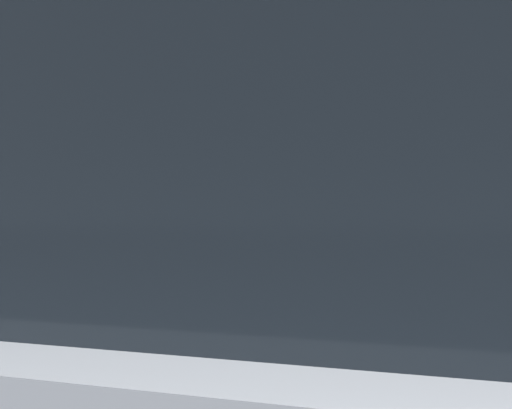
{
  "coord_description": "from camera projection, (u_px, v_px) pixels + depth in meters",
  "views": [
    {
      "loc": [
        1.33,
        -2.74,
        1.2
      ],
      "look_at": [
        -0.48,
        0.57,
        1.23
      ],
      "focal_mm": 72.78,
      "sensor_mm": 36.0,
      "label": 1
    }
  ],
  "objects": [
    {
      "name": "background_railing",
      "position": [
        492.0,
        288.0,
        4.75
      ],
      "size": [
        24.06,
        0.06,
        1.02
      ],
      "color": "black",
      "rests_on": "sidewalk_curb"
    },
    {
      "name": "parking_meter",
      "position": [
        278.0,
        204.0,
        3.55
      ],
      "size": [
        0.18,
        0.19,
        1.5
      ],
      "rotation": [
        0.0,
        0.0,
        3.22
      ],
      "color": "slate",
      "rests_on": "sidewalk_curb"
    },
    {
      "name": "pedestrian_at_meter",
      "position": [
        142.0,
        233.0,
        3.85
      ],
      "size": [
        0.64,
        0.58,
        1.73
      ],
      "rotation": [
        0.0,
        0.0,
        -0.03
      ],
      "color": "slate",
      "rests_on": "sidewalk_curb"
    }
  ]
}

